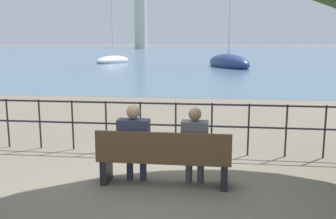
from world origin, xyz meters
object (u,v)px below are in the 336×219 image
(park_bench, at_px, (163,159))
(sailboat_1, at_px, (113,60))
(harbor_lighthouse, at_px, (140,21))
(seated_person_right, at_px, (195,143))
(sailboat_0, at_px, (228,63))
(seated_person_left, at_px, (134,140))

(park_bench, relative_size, sailboat_1, 0.26)
(park_bench, bearing_deg, harbor_lighthouse, 101.38)
(seated_person_right, distance_m, sailboat_0, 29.79)
(park_bench, bearing_deg, sailboat_0, 86.16)
(park_bench, relative_size, seated_person_left, 1.63)
(seated_person_left, xyz_separation_m, seated_person_right, (0.96, 0.00, -0.02))
(park_bench, distance_m, sailboat_0, 29.89)
(seated_person_left, bearing_deg, seated_person_right, 0.19)
(park_bench, xyz_separation_m, sailboat_0, (2.00, 29.82, -0.06))
(sailboat_0, distance_m, harbor_lighthouse, 109.92)
(sailboat_1, bearing_deg, park_bench, -51.27)
(seated_person_right, height_order, sailboat_0, sailboat_0)
(seated_person_left, distance_m, seated_person_right, 0.96)
(seated_person_left, height_order, sailboat_1, sailboat_1)
(seated_person_left, relative_size, sailboat_1, 0.16)
(park_bench, relative_size, harbor_lighthouse, 0.09)
(seated_person_right, height_order, harbor_lighthouse, harbor_lighthouse)
(sailboat_0, bearing_deg, seated_person_left, -115.83)
(seated_person_left, xyz_separation_m, sailboat_1, (-10.24, 35.93, -0.43))
(harbor_lighthouse, bearing_deg, park_bench, -78.62)
(park_bench, height_order, harbor_lighthouse, harbor_lighthouse)
(seated_person_left, relative_size, seated_person_right, 1.02)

